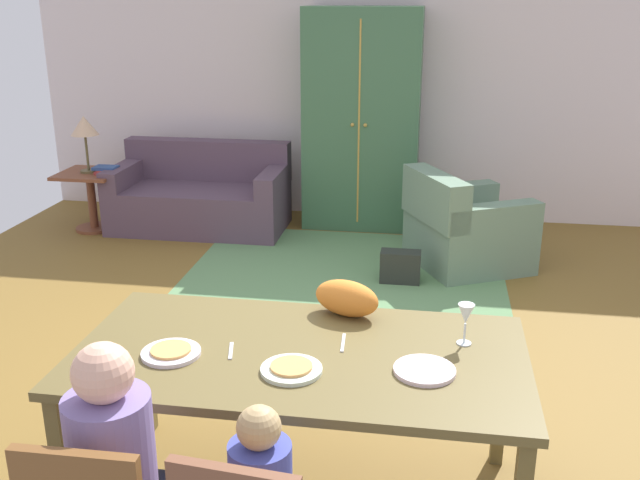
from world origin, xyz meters
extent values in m
cube|color=brown|center=(0.00, 0.44, -0.01)|extent=(6.84, 6.08, 0.02)
cube|color=silver|center=(0.00, 3.53, 1.35)|extent=(6.84, 0.10, 2.70)
cube|color=brown|center=(0.18, -1.10, 0.74)|extent=(1.92, 1.00, 0.04)
cube|color=brown|center=(-0.72, -1.54, 0.36)|extent=(0.06, 0.06, 0.72)
cube|color=brown|center=(-0.72, -0.66, 0.36)|extent=(0.06, 0.06, 0.72)
cube|color=brown|center=(1.08, -0.66, 0.36)|extent=(0.06, 0.06, 0.72)
cylinder|color=silver|center=(-0.35, -1.22, 0.77)|extent=(0.25, 0.25, 0.02)
cylinder|color=#E3A252|center=(-0.35, -1.22, 0.78)|extent=(0.17, 0.17, 0.01)
cylinder|color=silver|center=(0.18, -1.28, 0.77)|extent=(0.25, 0.25, 0.02)
cylinder|color=#D79850|center=(0.18, -1.28, 0.78)|extent=(0.17, 0.17, 0.01)
cylinder|color=silver|center=(0.70, -1.20, 0.77)|extent=(0.25, 0.25, 0.02)
cylinder|color=silver|center=(0.87, -0.92, 0.76)|extent=(0.06, 0.06, 0.01)
cylinder|color=silver|center=(0.87, -0.92, 0.81)|extent=(0.01, 0.01, 0.09)
cone|color=silver|center=(0.87, -0.92, 0.90)|extent=(0.07, 0.07, 0.09)
cube|color=silver|center=(-0.11, -1.15, 0.76)|extent=(0.05, 0.15, 0.01)
cube|color=silver|center=(0.35, -1.00, 0.76)|extent=(0.03, 0.17, 0.01)
cylinder|color=#806DB0|center=(-0.35, -1.82, 0.68)|extent=(0.30, 0.30, 0.46)
sphere|color=#F1B396|center=(-0.35, -1.82, 1.00)|extent=(0.21, 0.21, 0.21)
sphere|color=tan|center=(0.18, -1.82, 0.85)|extent=(0.15, 0.15, 0.15)
ellipsoid|color=orange|center=(0.33, -0.70, 0.84)|extent=(0.36, 0.26, 0.17)
cube|color=#5D8957|center=(0.02, 1.93, 0.00)|extent=(2.60, 1.80, 0.01)
cube|color=#554152|center=(-1.55, 2.73, 0.21)|extent=(1.68, 0.84, 0.42)
cube|color=#554152|center=(-1.55, 3.07, 0.62)|extent=(1.68, 0.20, 0.40)
cube|color=#554152|center=(-2.30, 2.73, 0.52)|extent=(0.18, 0.84, 0.20)
cube|color=#554152|center=(-0.81, 2.73, 0.52)|extent=(0.18, 0.84, 0.20)
cube|color=slate|center=(1.03, 2.13, 0.21)|extent=(1.14, 1.14, 0.42)
cube|color=slate|center=(0.72, 1.98, 0.62)|extent=(0.57, 0.85, 0.40)
cube|color=slate|center=(1.18, 1.84, 0.52)|extent=(0.83, 0.55, 0.20)
cube|color=slate|center=(0.87, 2.43, 0.52)|extent=(0.83, 0.55, 0.20)
cube|color=#3C6745|center=(-0.01, 3.14, 1.05)|extent=(1.10, 0.56, 2.10)
cube|color=gold|center=(-0.01, 2.86, 1.05)|extent=(0.02, 0.01, 1.89)
sphere|color=gold|center=(-0.07, 2.85, 1.05)|extent=(0.04, 0.04, 0.04)
sphere|color=gold|center=(0.05, 2.85, 1.05)|extent=(0.04, 0.04, 0.04)
cube|color=brown|center=(-2.57, 2.53, 0.56)|extent=(0.56, 0.56, 0.03)
cylinder|color=brown|center=(-2.57, 2.53, 0.27)|extent=(0.08, 0.08, 0.55)
cylinder|color=brown|center=(-2.57, 2.53, 0.01)|extent=(0.36, 0.36, 0.03)
cylinder|color=brown|center=(-2.57, 2.53, 0.59)|extent=(0.16, 0.16, 0.02)
cylinder|color=brown|center=(-2.57, 2.53, 0.77)|extent=(0.02, 0.02, 0.34)
cone|color=#D5AD89|center=(-2.57, 2.53, 1.03)|extent=(0.26, 0.26, 0.18)
cube|color=#A2312F|center=(-2.36, 2.50, 0.59)|extent=(0.22, 0.16, 0.03)
cube|color=#2D4C87|center=(-2.41, 2.56, 0.62)|extent=(0.22, 0.16, 0.03)
cube|color=#272A26|center=(0.48, 1.63, 0.13)|extent=(0.32, 0.16, 0.26)
camera|label=1|loc=(0.70, -3.80, 2.19)|focal=40.51mm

